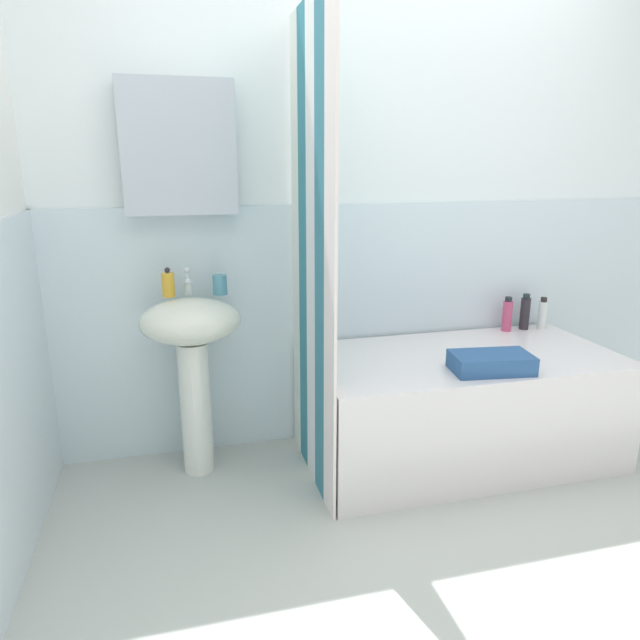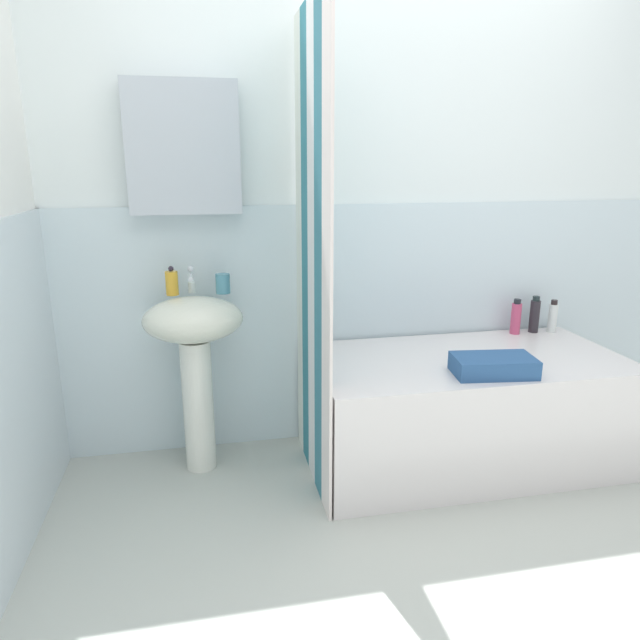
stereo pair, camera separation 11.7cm
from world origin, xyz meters
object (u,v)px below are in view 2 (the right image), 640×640
object	(u,v)px
bathtub	(464,409)
towel_folded	(493,366)
toothbrush_cup	(223,284)
conditioner_bottle	(535,315)
body_wash_bottle	(553,317)
shampoo_bottle	(516,317)
soap_dispenser	(172,283)
sink	(195,345)

from	to	relation	value
bathtub	towel_folded	xyz separation A→B (m)	(0.00, -0.23, 0.30)
toothbrush_cup	conditioner_bottle	bearing A→B (deg)	2.34
body_wash_bottle	shampoo_bottle	distance (m)	0.21
soap_dispenser	conditioner_bottle	size ratio (longest dim) A/B	0.67
sink	shampoo_bottle	xyz separation A→B (m)	(1.64, 0.12, 0.01)
sink	towel_folded	size ratio (longest dim) A/B	2.43
body_wash_bottle	conditioner_bottle	bearing A→B (deg)	170.02
toothbrush_cup	body_wash_bottle	bearing A→B (deg)	1.64
conditioner_bottle	sink	bearing A→B (deg)	-175.83
bathtub	sink	bearing A→B (deg)	171.78
soap_dispenser	towel_folded	distance (m)	1.44
sink	shampoo_bottle	distance (m)	1.65
soap_dispenser	shampoo_bottle	xyz separation A→B (m)	(1.73, 0.05, -0.27)
sink	toothbrush_cup	bearing A→B (deg)	23.98
sink	shampoo_bottle	bearing A→B (deg)	4.19
sink	bathtub	size ratio (longest dim) A/B	0.57
bathtub	shampoo_bottle	world-z (taller)	shampoo_bottle
soap_dispenser	body_wash_bottle	bearing A→B (deg)	1.18
shampoo_bottle	bathtub	bearing A→B (deg)	-143.83
sink	shampoo_bottle	size ratio (longest dim) A/B	4.42
conditioner_bottle	soap_dispenser	bearing A→B (deg)	-178.22
sink	conditioner_bottle	size ratio (longest dim) A/B	4.23
body_wash_bottle	towel_folded	distance (m)	0.81
soap_dispenser	conditioner_bottle	distance (m)	1.86
shampoo_bottle	sink	bearing A→B (deg)	-175.81
body_wash_bottle	towel_folded	world-z (taller)	body_wash_bottle
shampoo_bottle	towel_folded	distance (m)	0.67
bathtub	conditioner_bottle	distance (m)	0.70
toothbrush_cup	body_wash_bottle	xyz separation A→B (m)	(1.71, 0.05, -0.26)
shampoo_bottle	conditioner_bottle	bearing A→B (deg)	3.79
sink	conditioner_bottle	xyz separation A→B (m)	(1.76, 0.13, 0.01)
sink	conditioner_bottle	bearing A→B (deg)	4.17
sink	bathtub	distance (m)	1.29
sink	body_wash_bottle	bearing A→B (deg)	3.43
soap_dispenser	toothbrush_cup	size ratio (longest dim) A/B	1.48
sink	toothbrush_cup	size ratio (longest dim) A/B	9.33
sink	conditioner_bottle	world-z (taller)	sink
toothbrush_cup	bathtub	size ratio (longest dim) A/B	0.06
bathtub	body_wash_bottle	distance (m)	0.76
shampoo_bottle	soap_dispenser	bearing A→B (deg)	-178.35
soap_dispenser	toothbrush_cup	bearing A→B (deg)	-2.35
bathtub	towel_folded	world-z (taller)	towel_folded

